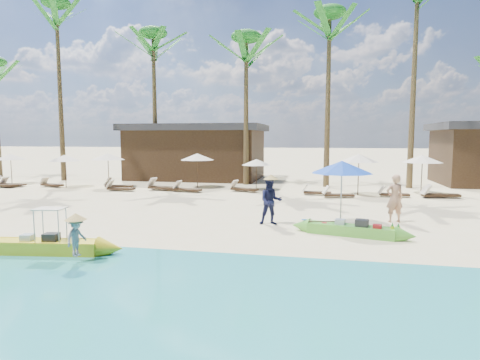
% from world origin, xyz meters
% --- Properties ---
extents(ground, '(240.00, 240.00, 0.00)m').
position_xyz_m(ground, '(0.00, 0.00, 0.00)').
color(ground, beige).
rests_on(ground, ground).
extents(wet_sand_strip, '(240.00, 4.50, 0.01)m').
position_xyz_m(wet_sand_strip, '(0.00, -5.00, 0.00)').
color(wet_sand_strip, tan).
rests_on(wet_sand_strip, ground).
extents(green_canoe, '(4.47, 1.34, 0.58)m').
position_xyz_m(green_canoe, '(2.86, 0.38, 0.19)').
color(green_canoe, '#5BBC39').
rests_on(green_canoe, ground).
extents(yellow_canoe, '(5.01, 1.08, 1.30)m').
position_xyz_m(yellow_canoe, '(-5.71, -3.55, 0.21)').
color(yellow_canoe, yellow).
rests_on(yellow_canoe, ground).
extents(tourist, '(0.77, 0.62, 1.86)m').
position_xyz_m(tourist, '(4.64, 2.93, 0.93)').
color(tourist, tan).
rests_on(tourist, ground).
extents(vendor_green, '(0.99, 0.84, 1.77)m').
position_xyz_m(vendor_green, '(0.02, 1.56, 0.89)').
color(vendor_green, '#15183B').
rests_on(vendor_green, ground).
extents(vendor_yellow, '(0.45, 0.70, 1.02)m').
position_xyz_m(vendor_yellow, '(-4.33, -4.10, 0.69)').
color(vendor_yellow, gray).
rests_on(vendor_yellow, ground).
extents(blue_umbrella, '(2.24, 2.24, 2.41)m').
position_xyz_m(blue_umbrella, '(2.60, 1.91, 2.18)').
color(blue_umbrella, '#99999E').
rests_on(blue_umbrella, ground).
extents(resort_parasol_1, '(2.08, 2.08, 2.14)m').
position_xyz_m(resort_parasol_1, '(-19.71, 11.19, 1.93)').
color(resort_parasol_1, '#362516').
rests_on(resort_parasol_1, ground).
extents(lounger_1_left, '(1.99, 0.94, 0.65)m').
position_xyz_m(lounger_1_left, '(-18.75, 9.31, 0.22)').
color(lounger_1_left, '#362516').
rests_on(lounger_1_left, ground).
extents(lounger_1_right, '(1.68, 0.56, 0.56)m').
position_xyz_m(lounger_1_right, '(-18.47, 9.79, 0.19)').
color(lounger_1_right, '#362516').
rests_on(lounger_1_right, ground).
extents(resort_parasol_2, '(2.08, 2.08, 2.14)m').
position_xyz_m(resort_parasol_2, '(-14.79, 10.34, 1.93)').
color(resort_parasol_2, '#362516').
rests_on(resort_parasol_2, ground).
extents(lounger_2_left, '(1.78, 0.89, 0.58)m').
position_xyz_m(lounger_2_left, '(-15.79, 10.15, 0.19)').
color(lounger_2_left, '#362516').
rests_on(lounger_2_left, ground).
extents(resort_parasol_3, '(2.19, 2.19, 2.25)m').
position_xyz_m(resort_parasol_3, '(-11.99, 10.89, 2.03)').
color(resort_parasol_3, '#362516').
rests_on(resort_parasol_3, ground).
extents(lounger_3_left, '(1.84, 0.75, 0.61)m').
position_xyz_m(lounger_3_left, '(-11.10, 10.35, 0.20)').
color(lounger_3_left, '#362516').
rests_on(lounger_3_left, ground).
extents(lounger_3_right, '(1.76, 0.61, 0.59)m').
position_xyz_m(lounger_3_right, '(-10.33, 9.20, 0.20)').
color(lounger_3_right, '#362516').
rests_on(lounger_3_right, ground).
extents(resort_parasol_4, '(2.17, 2.17, 2.24)m').
position_xyz_m(resort_parasol_4, '(-6.16, 11.91, 2.02)').
color(resort_parasol_4, '#362516').
rests_on(resort_parasol_4, ground).
extents(lounger_4_left, '(2.08, 0.99, 0.68)m').
position_xyz_m(lounger_4_left, '(-7.91, 10.01, 0.23)').
color(lounger_4_left, '#362516').
rests_on(lounger_4_left, ground).
extents(lounger_4_right, '(1.80, 0.84, 0.59)m').
position_xyz_m(lounger_4_right, '(-6.14, 9.61, 0.20)').
color(lounger_4_right, '#362516').
rests_on(lounger_4_right, ground).
extents(resort_parasol_5, '(1.87, 1.87, 1.93)m').
position_xyz_m(resort_parasol_5, '(-2.15, 11.43, 1.74)').
color(resort_parasol_5, '#362516').
rests_on(resort_parasol_5, ground).
extents(lounger_5_left, '(1.84, 1.05, 0.60)m').
position_xyz_m(lounger_5_left, '(-2.84, 10.47, 0.20)').
color(lounger_5_left, '#362516').
rests_on(lounger_5_left, ground).
extents(resort_parasol_6, '(2.28, 2.28, 2.35)m').
position_xyz_m(resort_parasol_6, '(3.90, 10.32, 2.12)').
color(resort_parasol_6, '#362516').
rests_on(resort_parasol_6, ground).
extents(lounger_6_left, '(1.65, 0.55, 0.55)m').
position_xyz_m(lounger_6_left, '(1.52, 9.90, 0.19)').
color(lounger_6_left, '#362516').
rests_on(lounger_6_left, ground).
extents(lounger_6_right, '(1.76, 0.81, 0.58)m').
position_xyz_m(lounger_6_right, '(2.68, 9.07, 0.19)').
color(lounger_6_right, '#362516').
rests_on(lounger_6_right, ground).
extents(resort_parasol_7, '(2.21, 2.21, 2.27)m').
position_xyz_m(resort_parasol_7, '(7.53, 11.50, 2.05)').
color(resort_parasol_7, '#362516').
rests_on(resort_parasol_7, ground).
extents(lounger_7_left, '(1.65, 0.57, 0.55)m').
position_xyz_m(lounger_7_left, '(5.70, 9.95, 0.19)').
color(lounger_7_left, '#362516').
rests_on(lounger_7_left, ground).
extents(lounger_7_right, '(1.93, 0.71, 0.64)m').
position_xyz_m(lounger_7_right, '(8.15, 10.11, 0.21)').
color(lounger_7_right, '#362516').
rests_on(lounger_7_right, ground).
extents(lounger_8_left, '(1.80, 0.84, 0.59)m').
position_xyz_m(lounger_8_left, '(7.95, 10.02, 0.20)').
color(lounger_8_left, '#362516').
rests_on(lounger_8_left, ground).
extents(palm_1, '(2.08, 2.08, 13.60)m').
position_xyz_m(palm_1, '(-17.59, 14.06, 10.82)').
color(palm_1, brown).
rests_on(palm_1, ground).
extents(palm_2, '(2.08, 2.08, 11.33)m').
position_xyz_m(palm_2, '(-10.45, 15.08, 9.18)').
color(palm_2, brown).
rests_on(palm_2, ground).
extents(palm_3, '(2.08, 2.08, 10.52)m').
position_xyz_m(palm_3, '(-3.36, 14.27, 8.58)').
color(palm_3, brown).
rests_on(palm_3, ground).
extents(palm_4, '(2.08, 2.08, 11.70)m').
position_xyz_m(palm_4, '(2.15, 14.01, 9.45)').
color(palm_4, brown).
rests_on(palm_4, ground).
extents(palm_5, '(2.08, 2.08, 13.60)m').
position_xyz_m(palm_5, '(7.45, 14.38, 10.82)').
color(palm_5, brown).
rests_on(palm_5, ground).
extents(pavilion_west, '(10.80, 6.60, 4.30)m').
position_xyz_m(pavilion_west, '(-8.00, 17.50, 2.19)').
color(pavilion_west, '#362516').
rests_on(pavilion_west, ground).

